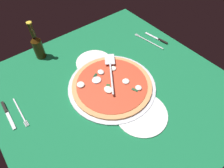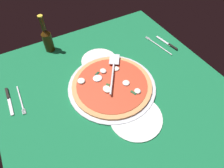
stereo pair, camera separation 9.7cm
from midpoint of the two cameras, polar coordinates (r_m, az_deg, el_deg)
The scene contains 10 objects.
ground_plane at distance 98.54cm, azimuth -2.24°, elevation -1.84°, with size 111.92×111.92×0.80cm, color #16683C.
checker_pattern at distance 98.18cm, azimuth -2.25°, elevation -1.68°, with size 111.92×111.92×0.10cm.
pizza_pan at distance 98.48cm, azimuth -2.82°, elevation -0.80°, with size 44.78×44.78×1.37cm, color silver.
dinner_plate_left at distance 89.70cm, azimuth 5.61°, elevation -8.97°, with size 24.25×24.25×1.00cm, color white.
dinner_plate_right at distance 111.43cm, azimuth -7.85°, elevation 6.24°, with size 20.56×20.56×1.00cm, color white.
pizza at distance 97.39cm, azimuth -2.93°, elevation -0.25°, with size 40.70×40.70×2.71cm.
pizza_server at distance 100.63cm, azimuth -3.12°, elevation 3.90°, with size 25.77×18.85×1.00cm.
place_setting_near at distance 127.65cm, azimuth 10.11°, elevation 12.49°, with size 21.84×15.68×1.40cm.
place_setting_far at distance 103.01cm, azimuth -29.71°, elevation -7.59°, with size 20.36×11.60×1.40cm.
beer_bottle at distance 118.53cm, azimuth -23.56°, elevation 10.33°, with size 5.64×5.64×23.22cm.
Camera 1 is at (-46.95, 38.33, 77.50)cm, focal length 30.75 mm.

